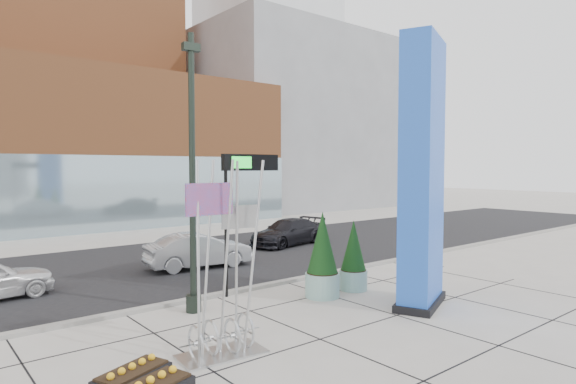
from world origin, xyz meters
TOP-DOWN VIEW (x-y plane):
  - ground at (0.00, 0.00)m, footprint 160.00×160.00m
  - street_asphalt at (0.00, 10.00)m, footprint 80.00×12.00m
  - curb_edge at (0.00, 4.00)m, footprint 80.00×0.30m
  - tower_podium at (1.00, 27.00)m, footprint 34.00×10.00m
  - tower_glass_front at (1.00, 22.20)m, footprint 34.00×0.60m
  - building_grey_parking at (26.00, 32.00)m, footprint 20.00×18.00m
  - building_pale_office at (36.00, 48.00)m, footprint 16.00×16.00m
  - blue_pylon at (5.38, -0.81)m, footprint 2.67×1.94m
  - lamp_post at (-0.33, 3.00)m, footprint 0.53×0.44m
  - public_art_sculpture at (-1.39, -0.33)m, footprint 2.03×1.14m
  - overhead_street_sign at (2.09, 3.80)m, footprint 2.20×0.24m
  - round_planter_east at (5.18, 1.80)m, footprint 0.97×0.97m
  - round_planter_mid at (3.71, 1.80)m, footprint 1.12×1.12m
  - round_planter_west at (3.80, 1.80)m, footprint 0.91×0.91m
  - box_planter_south at (-3.80, -1.20)m, footprint 1.49×1.12m
  - car_silver_mid at (2.78, 8.36)m, footprint 4.56×2.08m
  - car_dark_east at (9.41, 10.58)m, footprint 5.08×2.84m

SIDE VIEW (x-z plane):
  - ground at x=0.00m, z-range 0.00..0.00m
  - street_asphalt at x=0.00m, z-range 0.00..0.02m
  - curb_edge at x=0.00m, z-range 0.00..0.12m
  - box_planter_south at x=-3.80m, z-range -0.03..0.71m
  - car_dark_east at x=9.41m, z-range 0.00..1.39m
  - car_silver_mid at x=2.78m, z-range 0.00..1.45m
  - round_planter_west at x=3.80m, z-range -0.06..2.22m
  - round_planter_east at x=5.18m, z-range -0.06..2.35m
  - public_art_sculpture at x=-1.39m, z-range -1.05..3.38m
  - round_planter_mid at x=3.71m, z-range -0.07..2.73m
  - tower_glass_front at x=1.00m, z-range 0.00..5.00m
  - lamp_post at x=-0.33m, z-range -0.73..7.33m
  - blue_pylon at x=5.38m, z-range -0.14..7.98m
  - overhead_street_sign at x=2.09m, z-range 1.67..6.34m
  - tower_podium at x=1.00m, z-range 0.00..11.00m
  - building_grey_parking at x=26.00m, z-range 0.00..18.00m
  - building_pale_office at x=36.00m, z-range 0.00..55.00m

